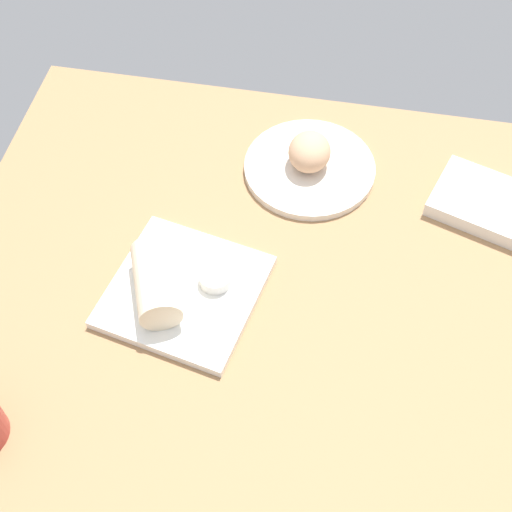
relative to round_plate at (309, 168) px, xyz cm
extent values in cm
cube|color=#9E754C|center=(0.88, 25.87, -2.70)|extent=(110.00, 90.00, 4.00)
cylinder|color=silver|center=(0.00, 0.00, 0.00)|extent=(23.63, 23.63, 1.40)
ellipsoid|color=tan|center=(0.27, -0.36, 3.79)|extent=(7.79, 8.92, 6.19)
cube|color=white|center=(15.89, 30.03, 0.10)|extent=(26.87, 26.87, 1.60)
cylinder|color=silver|center=(11.24, 27.89, 1.97)|extent=(5.13, 5.13, 2.13)
cylinder|color=#CB4F31|center=(11.24, 27.89, 2.73)|extent=(4.21, 4.21, 0.40)
cylinder|color=beige|center=(19.60, 31.73, 4.25)|extent=(11.17, 14.95, 6.69)
cube|color=silver|center=(-32.05, 3.50, 0.70)|extent=(22.79, 18.84, 2.79)
camera|label=1|loc=(-7.02, 91.33, 98.73)|focal=51.93mm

